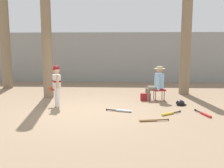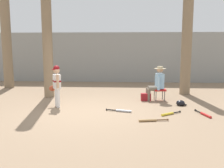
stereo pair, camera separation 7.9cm
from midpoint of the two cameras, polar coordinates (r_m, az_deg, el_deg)
The scene contains 14 objects.
ground_plane at distance 7.43m, azimuth -5.05°, elevation -6.17°, with size 60.00×60.00×0.00m, color #897056.
concrete_back_wall at distance 13.50m, azimuth -1.11°, elevation 6.10°, with size 18.00×0.36×2.62m, color gray.
tree_near_player at distance 9.61m, azimuth -14.36°, elevation 11.78°, with size 0.50×0.50×5.43m.
tree_behind_spectator at distance 10.26m, azimuth 16.81°, elevation 7.98°, with size 0.66×0.66×4.38m.
young_ballplayer at distance 8.00m, azimuth -12.24°, elevation 0.15°, with size 0.48×0.54×1.31m.
folding_stool at distance 8.97m, azimuth 11.00°, elevation -1.37°, with size 0.44×0.44×0.41m.
seated_spectator at distance 8.91m, azimuth 10.43°, elevation 0.37°, with size 0.67×0.54×1.20m.
handbag_beside_stool at distance 8.86m, azimuth 7.96°, elevation -2.96°, with size 0.34×0.18×0.26m, color maroon.
tree_far_left at distance 12.37m, azimuth -22.81°, elevation 10.62°, with size 0.62×0.62×5.57m.
bat_aluminum_silver at distance 7.32m, azimuth 2.53°, elevation -6.11°, with size 0.76×0.26×0.07m.
bat_red_barrel at distance 7.40m, azimuth 20.62°, elevation -6.50°, with size 0.27×0.77×0.07m.
bat_yellow_trainer at distance 7.19m, azimuth 13.15°, elevation -6.61°, with size 0.61×0.46×0.07m.
bat_wood_tan at distance 6.48m, azimuth 8.98°, elevation -8.15°, with size 0.77×0.20×0.07m.
batting_helmet_black at distance 8.38m, azimuth 15.61°, elevation -4.21°, with size 0.32×0.25×0.19m.
Camera 2 is at (1.13, -7.11, 1.88)m, focal length 40.16 mm.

